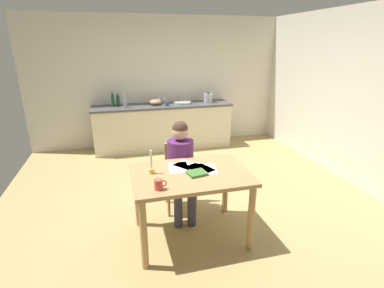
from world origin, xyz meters
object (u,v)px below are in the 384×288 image
(book_magazine, at_px, (197,173))
(bottle_wine_red, at_px, (125,101))
(dining_table, at_px, (191,183))
(bottle_vinegar, at_px, (118,101))
(mixing_bowl, at_px, (155,102))
(coffee_mug, at_px, (159,184))
(sink_unit, at_px, (182,102))
(wine_glass_by_kettle, at_px, (159,98))
(stovetop_kettle, at_px, (208,98))
(candlestick, at_px, (152,167))
(wine_glass_near_sink, at_px, (164,98))
(chair_at_table, at_px, (180,173))
(bottle_oil, at_px, (113,100))
(teacup_on_counter, at_px, (167,103))
(person_seated, at_px, (181,163))

(book_magazine, bearing_deg, bottle_wine_red, 90.05)
(dining_table, height_order, bottle_wine_red, bottle_wine_red)
(bottle_vinegar, height_order, mixing_bowl, bottle_vinegar)
(coffee_mug, relative_size, mixing_bowl, 0.50)
(sink_unit, relative_size, bottle_vinegar, 1.44)
(dining_table, relative_size, wine_glass_by_kettle, 7.87)
(mixing_bowl, distance_m, stovetop_kettle, 1.10)
(candlestick, bearing_deg, wine_glass_near_sink, 78.14)
(chair_at_table, relative_size, wine_glass_by_kettle, 5.52)
(candlestick, bearing_deg, bottle_vinegar, 94.95)
(chair_at_table, distance_m, book_magazine, 0.79)
(bottle_oil, bearing_deg, stovetop_kettle, -1.66)
(candlestick, xyz_separation_m, sink_unit, (1.01, 2.95, 0.07))
(chair_at_table, xyz_separation_m, sink_unit, (0.58, 2.37, 0.45))
(chair_at_table, relative_size, bottle_wine_red, 2.69)
(dining_table, height_order, candlestick, candlestick)
(sink_unit, bearing_deg, candlestick, -108.82)
(bottle_vinegar, bearing_deg, mixing_bowl, -5.06)
(coffee_mug, height_order, bottle_vinegar, bottle_vinegar)
(candlestick, height_order, mixing_bowl, candlestick)
(bottle_wine_red, distance_m, teacup_on_counter, 0.80)
(candlestick, distance_m, book_magazine, 0.47)
(bottle_oil, height_order, bottle_wine_red, bottle_wine_red)
(chair_at_table, relative_size, wine_glass_near_sink, 5.52)
(bottle_oil, distance_m, teacup_on_counter, 1.04)
(mixing_bowl, relative_size, wine_glass_near_sink, 1.55)
(person_seated, distance_m, bottle_vinegar, 2.72)
(bottle_oil, xyz_separation_m, wine_glass_near_sink, (1.01, 0.09, -0.01))
(teacup_on_counter, bearing_deg, sink_unit, 23.98)
(sink_unit, relative_size, bottle_wine_red, 1.14)
(candlestick, relative_size, wine_glass_by_kettle, 1.66)
(sink_unit, distance_m, bottle_vinegar, 1.28)
(chair_at_table, height_order, bottle_wine_red, bottle_wine_red)
(candlestick, xyz_separation_m, bottle_oil, (-0.36, 3.00, 0.17))
(sink_unit, distance_m, wine_glass_near_sink, 0.39)
(sink_unit, bearing_deg, bottle_oil, 177.85)
(chair_at_table, bearing_deg, wine_glass_near_sink, 84.85)
(sink_unit, height_order, wine_glass_near_sink, sink_unit)
(candlestick, relative_size, bottle_vinegar, 1.02)
(bottle_vinegar, bearing_deg, teacup_on_counter, -14.93)
(chair_at_table, distance_m, person_seated, 0.25)
(bottle_vinegar, bearing_deg, book_magazine, -77.38)
(bottle_vinegar, bearing_deg, sink_unit, -4.14)
(bottle_vinegar, bearing_deg, stovetop_kettle, -3.02)
(bottle_vinegar, distance_m, bottle_wine_red, 0.23)
(teacup_on_counter, bearing_deg, chair_at_table, -96.07)
(person_seated, relative_size, book_magazine, 6.35)
(book_magazine, distance_m, wine_glass_near_sink, 3.25)
(dining_table, distance_m, bottle_wine_red, 3.01)
(dining_table, bearing_deg, wine_glass_near_sink, 85.40)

